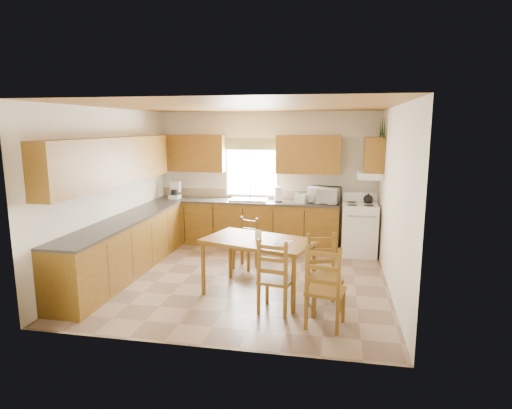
% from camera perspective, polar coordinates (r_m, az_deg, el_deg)
% --- Properties ---
extents(floor, '(4.50, 4.50, 0.00)m').
position_cam_1_polar(floor, '(7.00, -1.68, -9.70)').
color(floor, '#88705C').
rests_on(floor, ground).
extents(ceiling, '(4.50, 4.50, 0.00)m').
position_cam_1_polar(ceiling, '(6.58, -1.81, 12.96)').
color(ceiling, olive).
rests_on(ceiling, floor).
extents(wall_left, '(4.50, 4.50, 0.00)m').
position_cam_1_polar(wall_left, '(7.47, -18.87, 1.71)').
color(wall_left, silver).
rests_on(wall_left, floor).
extents(wall_right, '(4.50, 4.50, 0.00)m').
position_cam_1_polar(wall_right, '(6.56, 17.83, 0.65)').
color(wall_right, silver).
rests_on(wall_right, floor).
extents(wall_back, '(4.50, 4.50, 0.00)m').
position_cam_1_polar(wall_back, '(8.85, 1.38, 3.54)').
color(wall_back, silver).
rests_on(wall_back, floor).
extents(wall_front, '(4.50, 4.50, 0.00)m').
position_cam_1_polar(wall_front, '(4.53, -7.85, -3.15)').
color(wall_front, silver).
rests_on(wall_front, floor).
extents(lower_cab_back, '(3.75, 0.60, 0.88)m').
position_cam_1_polar(lower_cab_back, '(8.78, -1.38, -2.54)').
color(lower_cab_back, brown).
rests_on(lower_cab_back, floor).
extents(lower_cab_left, '(0.60, 3.60, 0.88)m').
position_cam_1_polar(lower_cab_left, '(7.38, -16.99, -5.51)').
color(lower_cab_left, brown).
rests_on(lower_cab_left, floor).
extents(counter_back, '(3.75, 0.63, 0.04)m').
position_cam_1_polar(counter_back, '(8.69, -1.40, 0.42)').
color(counter_back, '#3C3733').
rests_on(counter_back, lower_cab_back).
extents(counter_left, '(0.63, 3.60, 0.04)m').
position_cam_1_polar(counter_left, '(7.27, -17.18, -2.02)').
color(counter_left, '#3C3733').
rests_on(counter_left, lower_cab_left).
extents(backsplash, '(3.75, 0.01, 0.18)m').
position_cam_1_polar(backsplash, '(8.95, -1.01, 1.42)').
color(backsplash, gray).
rests_on(backsplash, counter_back).
extents(upper_cab_back_left, '(1.41, 0.33, 0.75)m').
position_cam_1_polar(upper_cab_back_left, '(9.02, -8.59, 6.78)').
color(upper_cab_back_left, brown).
rests_on(upper_cab_back_left, wall_back).
extents(upper_cab_back_right, '(1.25, 0.33, 0.75)m').
position_cam_1_polar(upper_cab_back_right, '(8.54, 6.97, 6.62)').
color(upper_cab_back_right, brown).
rests_on(upper_cab_back_right, wall_back).
extents(upper_cab_left, '(0.33, 3.60, 0.75)m').
position_cam_1_polar(upper_cab_left, '(7.20, -18.54, 5.48)').
color(upper_cab_left, brown).
rests_on(upper_cab_left, wall_left).
extents(upper_cab_stove, '(0.33, 0.62, 0.62)m').
position_cam_1_polar(upper_cab_stove, '(8.12, 15.43, 6.46)').
color(upper_cab_stove, brown).
rests_on(upper_cab_stove, wall_right).
extents(range_hood, '(0.44, 0.62, 0.12)m').
position_cam_1_polar(range_hood, '(8.14, 14.95, 3.80)').
color(range_hood, silver).
rests_on(range_hood, wall_right).
extents(window_frame, '(1.13, 0.02, 1.18)m').
position_cam_1_polar(window_frame, '(8.85, -0.57, 4.85)').
color(window_frame, silver).
rests_on(window_frame, wall_back).
extents(window_pane, '(1.05, 0.01, 1.10)m').
position_cam_1_polar(window_pane, '(8.85, -0.58, 4.84)').
color(window_pane, white).
rests_on(window_pane, wall_back).
extents(window_valance, '(1.19, 0.01, 0.24)m').
position_cam_1_polar(window_valance, '(8.79, -0.62, 8.07)').
color(window_valance, '#3D582E').
rests_on(window_valance, wall_back).
extents(sink_basin, '(0.75, 0.45, 0.04)m').
position_cam_1_polar(sink_basin, '(8.67, -0.91, 0.66)').
color(sink_basin, silver).
rests_on(sink_basin, counter_back).
extents(pine_decal_a, '(0.22, 0.22, 0.36)m').
position_cam_1_polar(pine_decal_a, '(7.79, 16.76, 9.78)').
color(pine_decal_a, black).
rests_on(pine_decal_a, wall_right).
extents(pine_decal_b, '(0.22, 0.22, 0.36)m').
position_cam_1_polar(pine_decal_b, '(8.11, 16.54, 10.08)').
color(pine_decal_b, black).
rests_on(pine_decal_b, wall_right).
extents(pine_decal_c, '(0.22, 0.22, 0.36)m').
position_cam_1_polar(pine_decal_c, '(8.43, 16.31, 9.81)').
color(pine_decal_c, black).
rests_on(pine_decal_c, wall_right).
extents(stove, '(0.65, 0.67, 0.95)m').
position_cam_1_polar(stove, '(8.32, 13.59, -3.31)').
color(stove, silver).
rests_on(stove, floor).
extents(coffeemaker, '(0.27, 0.29, 0.34)m').
position_cam_1_polar(coffeemaker, '(9.06, -10.80, 1.84)').
color(coffeemaker, silver).
rests_on(coffeemaker, counter_back).
extents(paper_towel, '(0.17, 0.17, 0.30)m').
position_cam_1_polar(paper_towel, '(8.52, 2.93, 1.36)').
color(paper_towel, white).
rests_on(paper_towel, counter_back).
extents(toaster, '(0.26, 0.22, 0.18)m').
position_cam_1_polar(toaster, '(8.45, 5.99, 0.84)').
color(toaster, silver).
rests_on(toaster, counter_back).
extents(microwave, '(0.62, 0.51, 0.32)m').
position_cam_1_polar(microwave, '(8.46, 9.13, 1.25)').
color(microwave, silver).
rests_on(microwave, counter_back).
extents(dining_table, '(1.72, 1.29, 0.82)m').
position_cam_1_polar(dining_table, '(6.22, 0.36, -8.32)').
color(dining_table, brown).
rests_on(dining_table, floor).
extents(chair_near_left, '(0.48, 0.47, 1.00)m').
position_cam_1_polar(chair_near_left, '(5.63, 2.69, -9.38)').
color(chair_near_left, brown).
rests_on(chair_near_left, floor).
extents(chair_near_right, '(0.51, 0.50, 1.04)m').
position_cam_1_polar(chair_near_right, '(5.30, 9.29, -10.57)').
color(chair_near_right, brown).
rests_on(chair_near_right, floor).
extents(chair_far_left, '(0.45, 0.44, 0.85)m').
position_cam_1_polar(chair_far_left, '(7.34, -1.45, -5.26)').
color(chair_far_left, brown).
rests_on(chair_far_left, floor).
extents(chair_far_right, '(0.52, 0.51, 0.98)m').
position_cam_1_polar(chair_far_right, '(5.81, 9.11, -8.94)').
color(chair_far_right, brown).
rests_on(chair_far_right, floor).
extents(table_paper, '(0.27, 0.32, 0.00)m').
position_cam_1_polar(table_paper, '(5.96, 3.60, -5.04)').
color(table_paper, white).
rests_on(table_paper, dining_table).
extents(table_card, '(0.10, 0.06, 0.13)m').
position_cam_1_polar(table_card, '(6.10, 0.31, -4.03)').
color(table_card, white).
rests_on(table_card, dining_table).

